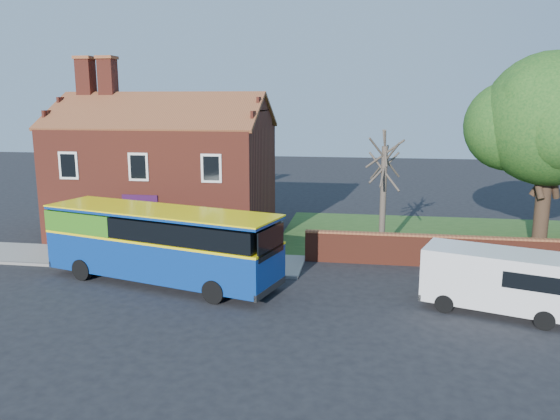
# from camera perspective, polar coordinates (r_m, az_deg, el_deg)

# --- Properties ---
(ground) EXTENTS (120.00, 120.00, 0.00)m
(ground) POSITION_cam_1_polar(r_m,az_deg,el_deg) (21.90, -4.74, -10.22)
(ground) COLOR black
(ground) RESTS_ON ground
(pavement) EXTENTS (18.00, 3.50, 0.12)m
(pavement) POSITION_cam_1_polar(r_m,az_deg,el_deg) (29.29, -15.48, -4.89)
(pavement) COLOR gray
(pavement) RESTS_ON ground
(kerb) EXTENTS (18.00, 0.15, 0.14)m
(kerb) POSITION_cam_1_polar(r_m,az_deg,el_deg) (27.77, -16.97, -5.84)
(kerb) COLOR slate
(kerb) RESTS_ON ground
(grass_strip) EXTENTS (26.00, 12.00, 0.04)m
(grass_strip) POSITION_cam_1_polar(r_m,az_deg,el_deg) (34.68, 22.23, -2.89)
(grass_strip) COLOR #426B28
(grass_strip) RESTS_ON ground
(shop_building) EXTENTS (12.30, 8.13, 10.50)m
(shop_building) POSITION_cam_1_polar(r_m,az_deg,el_deg) (33.80, -11.81, 3.23)
(shop_building) COLOR maroon
(shop_building) RESTS_ON ground
(boundary_wall) EXTENTS (22.00, 0.38, 1.60)m
(boundary_wall) POSITION_cam_1_polar(r_m,az_deg,el_deg) (28.87, 24.98, -4.24)
(boundary_wall) COLOR maroon
(boundary_wall) RESTS_ON ground
(bus) EXTENTS (11.31, 5.65, 3.34)m
(bus) POSITION_cam_1_polar(r_m,az_deg,el_deg) (25.08, -13.00, -3.14)
(bus) COLOR navy
(bus) RESTS_ON ground
(van_near) EXTENTS (5.89, 3.83, 2.40)m
(van_near) POSITION_cam_1_polar(r_m,az_deg,el_deg) (22.68, 21.85, -6.65)
(van_near) COLOR silver
(van_near) RESTS_ON ground
(large_tree) EXTENTS (8.65, 6.84, 10.55)m
(large_tree) POSITION_cam_1_polar(r_m,az_deg,el_deg) (31.63, 26.45, 8.12)
(large_tree) COLOR black
(large_tree) RESTS_ON ground
(bare_tree) EXTENTS (2.34, 2.79, 6.24)m
(bare_tree) POSITION_cam_1_polar(r_m,az_deg,el_deg) (29.49, 10.74, 1.70)
(bare_tree) COLOR #4C4238
(bare_tree) RESTS_ON ground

